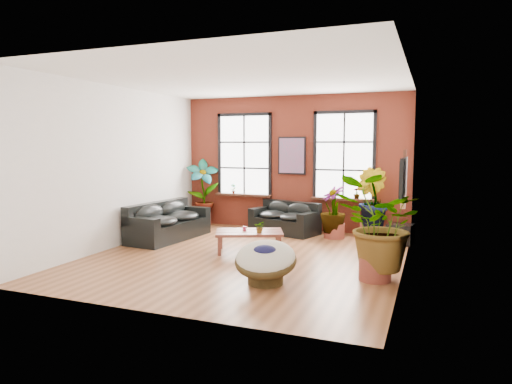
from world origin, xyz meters
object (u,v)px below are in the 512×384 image
sofa_left (167,222)px  papasan_chair (266,260)px  sofa_back (285,219)px  coffee_table (249,233)px

sofa_left → papasan_chair: bearing=-120.2°
sofa_back → coffee_table: 2.26m
sofa_left → coffee_table: bearing=-97.0°
sofa_back → coffee_table: (-0.08, -2.26, 0.04)m
sofa_left → papasan_chair: (3.39, -2.47, -0.01)m
coffee_table → papasan_chair: size_ratio=1.36×
sofa_back → sofa_left: sofa_left is taller
sofa_back → sofa_left: (-2.40, -1.73, 0.04)m
sofa_back → papasan_chair: bearing=-58.9°
sofa_back → coffee_table: bearing=-74.1°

